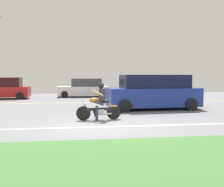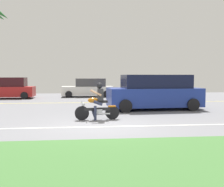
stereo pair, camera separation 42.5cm
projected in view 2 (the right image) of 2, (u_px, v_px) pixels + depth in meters
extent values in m
cube|color=slate|center=(98.00, 114.00, 12.25)|extent=(56.00, 30.00, 0.04)
cube|color=#3D6B33|center=(116.00, 163.00, 5.20)|extent=(56.00, 3.80, 0.06)
cube|color=silver|center=(103.00, 127.00, 9.08)|extent=(50.40, 0.12, 0.01)
cube|color=yellow|center=(95.00, 102.00, 17.45)|extent=(50.40, 0.12, 0.01)
cylinder|color=black|center=(82.00, 113.00, 10.41)|extent=(0.58, 0.13, 0.57)
cylinder|color=black|center=(112.00, 112.00, 10.63)|extent=(0.58, 0.13, 0.57)
cylinder|color=#B7BAC1|center=(84.00, 107.00, 10.41)|extent=(0.26, 0.07, 0.50)
cube|color=black|center=(97.00, 109.00, 10.51)|extent=(1.05, 0.17, 0.11)
cube|color=#B7BAC1|center=(98.00, 112.00, 10.53)|extent=(0.32, 0.21, 0.23)
ellipsoid|color=#B76614|center=(93.00, 100.00, 10.46)|extent=(0.42, 0.23, 0.21)
cube|color=black|center=(102.00, 101.00, 10.52)|extent=(0.47, 0.24, 0.10)
cube|color=#B76614|center=(112.00, 106.00, 10.61)|extent=(0.32, 0.18, 0.06)
cylinder|color=#B7BAC1|center=(86.00, 101.00, 10.41)|extent=(0.08, 0.59, 0.03)
sphere|color=#B7BAC1|center=(83.00, 104.00, 10.40)|extent=(0.13, 0.13, 0.13)
cylinder|color=#B7BAC1|center=(104.00, 114.00, 10.46)|extent=(0.48, 0.10, 0.07)
cube|color=#2D2D33|center=(100.00, 94.00, 10.49)|extent=(0.23, 0.32, 0.48)
sphere|color=black|center=(99.00, 86.00, 10.46)|extent=(0.25, 0.25, 0.25)
cylinder|color=#2D334C|center=(97.00, 103.00, 10.59)|extent=(0.39, 0.15, 0.24)
cylinder|color=#2D334C|center=(98.00, 103.00, 10.40)|extent=(0.39, 0.15, 0.24)
cylinder|color=#2D334C|center=(95.00, 113.00, 10.37)|extent=(0.11, 0.11, 0.58)
cylinder|color=#2D334C|center=(94.00, 113.00, 10.61)|extent=(0.20, 0.12, 0.32)
cylinder|color=tan|center=(95.00, 92.00, 10.64)|extent=(0.44, 0.12, 0.27)
cylinder|color=tan|center=(96.00, 93.00, 10.27)|extent=(0.44, 0.12, 0.27)
cube|color=navy|center=(154.00, 97.00, 13.86)|extent=(4.99, 2.21, 0.97)
cube|color=black|center=(156.00, 81.00, 13.82)|extent=(3.61, 1.86, 0.70)
cylinder|color=black|center=(177.00, 101.00, 15.11)|extent=(0.65, 0.26, 0.64)
cylinder|color=black|center=(118.00, 102.00, 14.56)|extent=(0.65, 0.26, 0.64)
cylinder|color=black|center=(193.00, 105.00, 13.21)|extent=(0.65, 0.26, 0.64)
cylinder|color=black|center=(125.00, 106.00, 12.65)|extent=(0.65, 0.26, 0.64)
cylinder|color=black|center=(198.00, 96.00, 14.26)|extent=(0.23, 0.59, 0.58)
cube|color=#AD1E1E|center=(7.00, 92.00, 20.69)|extent=(4.32, 1.75, 0.79)
cube|color=#351116|center=(10.00, 82.00, 20.67)|extent=(2.51, 1.48, 0.73)
cylinder|color=black|center=(29.00, 94.00, 21.72)|extent=(0.56, 0.19, 0.56)
cylinder|color=black|center=(24.00, 96.00, 20.06)|extent=(0.56, 0.19, 0.56)
cube|color=white|center=(87.00, 91.00, 22.51)|extent=(4.43, 1.92, 0.74)
cube|color=#444346|center=(90.00, 82.00, 22.50)|extent=(2.58, 1.61, 0.68)
cylinder|color=black|center=(104.00, 93.00, 23.62)|extent=(0.57, 0.20, 0.56)
cylinder|color=black|center=(69.00, 93.00, 23.19)|extent=(0.57, 0.20, 0.56)
cylinder|color=black|center=(106.00, 94.00, 21.86)|extent=(0.57, 0.20, 0.56)
cylinder|color=black|center=(69.00, 94.00, 21.44)|extent=(0.57, 0.20, 0.56)
cube|color=navy|center=(154.00, 91.00, 20.93)|extent=(4.32, 1.88, 0.80)
cube|color=black|center=(151.00, 82.00, 20.85)|extent=(2.52, 1.58, 0.74)
cylinder|color=black|center=(138.00, 96.00, 19.88)|extent=(0.57, 0.20, 0.56)
cylinder|color=black|center=(177.00, 95.00, 20.28)|extent=(0.57, 0.20, 0.56)
cylinder|color=black|center=(133.00, 94.00, 21.62)|extent=(0.57, 0.20, 0.56)
cylinder|color=black|center=(169.00, 94.00, 22.02)|extent=(0.57, 0.20, 0.56)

